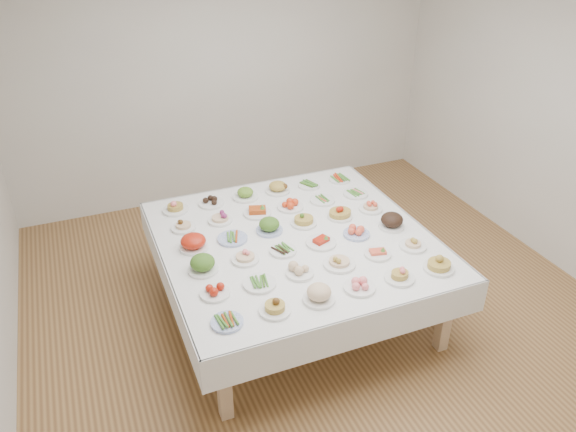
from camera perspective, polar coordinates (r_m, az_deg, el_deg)
name	(u,v)px	position (r m, az deg, el deg)	size (l,w,h in m)	color
room_envelope	(323,112)	(4.23, 3.55, 10.48)	(5.02, 5.02, 2.81)	olive
display_table	(295,244)	(4.71, 0.69, -2.91)	(2.20, 2.20, 0.75)	white
dish_0	(227,321)	(3.81, -6.22, -10.59)	(0.22, 0.22, 0.05)	#4C66B2
dish_1	(275,306)	(3.87, -1.34, -9.12)	(0.22, 0.22, 0.12)	white
dish_2	(319,294)	(3.96, 3.16, -7.87)	(0.23, 0.23, 0.13)	white
dish_3	(360,284)	(4.11, 7.28, -6.86)	(0.23, 0.23, 0.10)	white
dish_4	(400,274)	(4.24, 11.30, -5.76)	(0.22, 0.22, 0.12)	white
dish_5	(439,262)	(4.41, 15.14, -4.50)	(0.26, 0.25, 0.15)	white
dish_6	(215,290)	(4.05, -7.45, -7.43)	(0.21, 0.21, 0.10)	white
dish_7	(260,283)	(4.13, -2.91, -6.79)	(0.24, 0.24, 0.05)	white
dish_8	(300,270)	(4.22, 1.20, -5.47)	(0.21, 0.21, 0.10)	white
dish_9	(339,258)	(4.32, 5.25, -4.29)	(0.25, 0.25, 0.14)	white
dish_10	(378,252)	(4.49, 9.10, -3.62)	(0.21, 0.21, 0.09)	white
dish_11	(413,242)	(4.63, 12.61, -2.61)	(0.22, 0.22, 0.11)	white
dish_12	(203,263)	(4.29, -8.67, -4.78)	(0.26, 0.26, 0.14)	white
dish_13	(245,255)	(4.38, -4.38, -4.01)	(0.21, 0.21, 0.11)	white
dish_14	(283,250)	(4.49, -0.51, -3.46)	(0.22, 0.22, 0.05)	white
dish_15	(321,240)	(4.58, 3.39, -2.47)	(0.24, 0.24, 0.10)	white
dish_16	(357,231)	(4.72, 6.99, -1.53)	(0.22, 0.22, 0.10)	#4C66B2
dish_17	(392,221)	(4.86, 10.51, -0.48)	(0.25, 0.25, 0.14)	white
dish_18	(193,241)	(4.56, -9.61, -2.50)	(0.27, 0.27, 0.15)	white
dish_19	(232,237)	(4.65, -5.67, -2.18)	(0.25, 0.25, 0.06)	#4C66B2
dish_20	(269,226)	(4.73, -1.91, -0.99)	(0.22, 0.22, 0.13)	#4C66B2
dish_21	(304,218)	(4.84, 1.62, -0.25)	(0.22, 0.22, 0.13)	white
dish_22	(340,211)	(4.95, 5.32, 0.53)	(0.22, 0.22, 0.14)	white
dish_23	(371,205)	(5.11, 8.42, 1.08)	(0.21, 0.21, 0.11)	white
dish_24	(183,224)	(4.85, -10.59, -0.84)	(0.21, 0.21, 0.11)	white
dish_25	(220,216)	(4.91, -6.93, 0.01)	(0.21, 0.21, 0.12)	white
dish_26	(257,209)	(5.00, -3.14, 0.67)	(0.25, 0.25, 0.11)	white
dish_27	(290,204)	(5.09, 0.24, 1.28)	(0.24, 0.24, 0.10)	white
dish_28	(323,200)	(5.23, 3.53, 1.67)	(0.23, 0.23, 0.05)	white
dish_29	(356,193)	(5.37, 6.88, 2.32)	(0.23, 0.23, 0.05)	white
dish_30	(175,206)	(5.13, -11.39, 1.05)	(0.23, 0.23, 0.13)	white
dish_31	(211,201)	(5.20, -7.81, 1.56)	(0.23, 0.23, 0.10)	white
dish_32	(245,193)	(5.27, -4.36, 2.34)	(0.24, 0.24, 0.12)	white
dish_33	(278,185)	(5.36, -1.06, 3.17)	(0.27, 0.27, 0.15)	white
dish_34	(309,184)	(5.49, 2.15, 3.24)	(0.23, 0.21, 0.05)	white
dish_35	(340,179)	(5.63, 5.27, 3.80)	(0.21, 0.21, 0.05)	white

